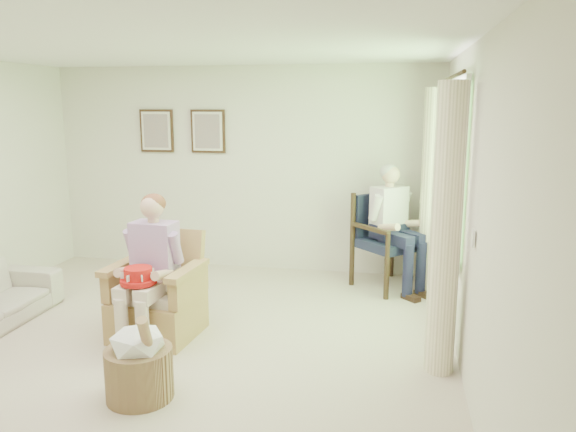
{
  "coord_description": "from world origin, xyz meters",
  "views": [
    {
      "loc": [
        1.93,
        -4.21,
        2.13
      ],
      "look_at": [
        0.91,
        1.07,
        1.05
      ],
      "focal_mm": 35.0,
      "sensor_mm": 36.0,
      "label": 1
    }
  ],
  "objects_px": {
    "person_wicker": "(151,260)",
    "person_dark": "(391,218)",
    "red_hat": "(138,277)",
    "hatbox": "(139,362)",
    "wood_armchair": "(390,236)",
    "wicker_armchair": "(159,303)"
  },
  "relations": [
    {
      "from": "person_dark",
      "to": "red_hat",
      "type": "relative_size",
      "value": 4.54
    },
    {
      "from": "wood_armchair",
      "to": "red_hat",
      "type": "height_order",
      "value": "wood_armchair"
    },
    {
      "from": "wood_armchair",
      "to": "person_wicker",
      "type": "xyz_separation_m",
      "value": [
        -2.09,
        -2.04,
        0.17
      ]
    },
    {
      "from": "wood_armchair",
      "to": "hatbox",
      "type": "bearing_deg",
      "value": -164.19
    },
    {
      "from": "person_wicker",
      "to": "person_dark",
      "type": "bearing_deg",
      "value": 46.63
    },
    {
      "from": "wood_armchair",
      "to": "hatbox",
      "type": "xyz_separation_m",
      "value": [
        -1.76,
        -3.03,
        -0.31
      ]
    },
    {
      "from": "person_wicker",
      "to": "person_dark",
      "type": "distance_m",
      "value": 2.8
    },
    {
      "from": "wood_armchair",
      "to": "red_hat",
      "type": "distance_m",
      "value": 3.08
    },
    {
      "from": "hatbox",
      "to": "person_dark",
      "type": "bearing_deg",
      "value": 58.41
    },
    {
      "from": "wicker_armchair",
      "to": "red_hat",
      "type": "relative_size",
      "value": 3.06
    },
    {
      "from": "wicker_armchair",
      "to": "hatbox",
      "type": "distance_m",
      "value": 1.18
    },
    {
      "from": "wood_armchair",
      "to": "person_wicker",
      "type": "bearing_deg",
      "value": -179.92
    },
    {
      "from": "person_wicker",
      "to": "hatbox",
      "type": "bearing_deg",
      "value": -66.26
    },
    {
      "from": "red_hat",
      "to": "hatbox",
      "type": "height_order",
      "value": "red_hat"
    },
    {
      "from": "person_wicker",
      "to": "red_hat",
      "type": "height_order",
      "value": "person_wicker"
    },
    {
      "from": "wood_armchair",
      "to": "red_hat",
      "type": "relative_size",
      "value": 3.44
    },
    {
      "from": "hatbox",
      "to": "wood_armchair",
      "type": "bearing_deg",
      "value": 59.93
    },
    {
      "from": "person_dark",
      "to": "hatbox",
      "type": "distance_m",
      "value": 3.4
    },
    {
      "from": "red_hat",
      "to": "person_dark",
      "type": "bearing_deg",
      "value": 44.31
    },
    {
      "from": "wood_armchair",
      "to": "person_dark",
      "type": "xyz_separation_m",
      "value": [
        0.0,
        -0.18,
        0.26
      ]
    },
    {
      "from": "person_wicker",
      "to": "red_hat",
      "type": "bearing_deg",
      "value": -91.23
    },
    {
      "from": "wicker_armchair",
      "to": "person_dark",
      "type": "xyz_separation_m",
      "value": [
        2.09,
        1.73,
        0.54
      ]
    }
  ]
}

